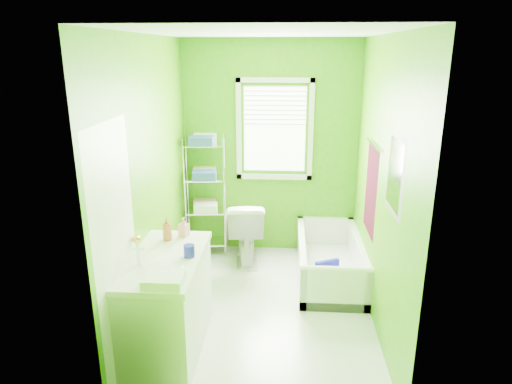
# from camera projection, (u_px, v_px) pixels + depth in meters

# --- Properties ---
(ground) EXTENTS (2.90, 2.90, 0.00)m
(ground) POSITION_uv_depth(u_px,v_px,m) (264.00, 308.00, 4.56)
(ground) COLOR silver
(ground) RESTS_ON ground
(room_envelope) EXTENTS (2.14, 2.94, 2.62)m
(room_envelope) POSITION_uv_depth(u_px,v_px,m) (264.00, 157.00, 4.09)
(room_envelope) COLOR #3E8D06
(room_envelope) RESTS_ON ground
(window) EXTENTS (0.92, 0.05, 1.22)m
(window) POSITION_uv_depth(u_px,v_px,m) (275.00, 124.00, 5.43)
(window) COLOR white
(window) RESTS_ON ground
(door) EXTENTS (0.09, 0.80, 2.00)m
(door) POSITION_uv_depth(u_px,v_px,m) (117.00, 257.00, 3.38)
(door) COLOR white
(door) RESTS_ON ground
(right_wall_decor) EXTENTS (0.04, 1.48, 1.17)m
(right_wall_decor) POSITION_uv_depth(u_px,v_px,m) (380.00, 184.00, 4.08)
(right_wall_decor) COLOR #430718
(right_wall_decor) RESTS_ON ground
(bathtub) EXTENTS (0.70, 1.49, 0.48)m
(bathtub) POSITION_uv_depth(u_px,v_px,m) (329.00, 266.00, 5.09)
(bathtub) COLOR white
(bathtub) RESTS_ON ground
(toilet) EXTENTS (0.51, 0.80, 0.77)m
(toilet) POSITION_uv_depth(u_px,v_px,m) (246.00, 230.00, 5.48)
(toilet) COLOR white
(toilet) RESTS_ON ground
(vanity) EXTENTS (0.59, 1.14, 1.07)m
(vanity) POSITION_uv_depth(u_px,v_px,m) (167.00, 301.00, 3.81)
(vanity) COLOR white
(vanity) RESTS_ON ground
(wire_shelf_unit) EXTENTS (0.53, 0.43, 1.50)m
(wire_shelf_unit) POSITION_uv_depth(u_px,v_px,m) (206.00, 183.00, 5.56)
(wire_shelf_unit) COLOR silver
(wire_shelf_unit) RESTS_ON ground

